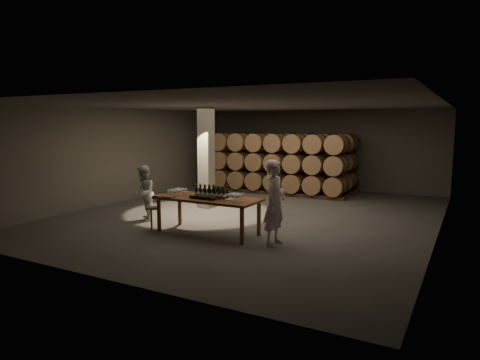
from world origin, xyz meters
The scene contains 15 objects.
room centered at (-1.80, 0.20, 1.60)m, with size 12.00×12.00×12.00m.
tasting_table centered at (0.00, -2.50, 0.80)m, with size 2.60×1.10×0.90m.
barrel_stack_back centered at (-0.96, 5.20, 1.20)m, with size 5.48×0.95×2.31m.
barrel_stack_front centered at (-0.96, 3.80, 1.20)m, with size 5.48×0.95×2.31m.
bottle_cluster centered at (0.12, -2.52, 1.02)m, with size 0.86×0.23×0.32m.
lying_bottles centered at (0.04, -2.79, 0.94)m, with size 0.79×0.09×0.09m.
glass_cluster_left centered at (-0.86, -2.60, 1.02)m, with size 0.30×0.52×0.16m.
glass_cluster_right centered at (0.85, -2.64, 1.03)m, with size 0.31×0.31×0.19m.
plate centered at (0.56, -2.51, 0.91)m, with size 0.28×0.28×0.02m, color silver.
notebook_near centered at (-0.86, -2.94, 0.92)m, with size 0.24×0.19×0.03m, color olive.
notebook_corner centered at (-1.18, -2.90, 0.91)m, with size 0.20×0.26×0.02m, color olive.
pen centered at (-0.72, -2.95, 0.91)m, with size 0.01×0.01×0.15m, color black.
stool centered at (-1.42, -2.85, 0.48)m, with size 0.35×0.35×0.58m.
person_man centered at (1.83, -2.59, 0.95)m, with size 0.69×0.46×1.90m, color white.
person_woman centered at (-2.32, -2.19, 0.77)m, with size 0.75×0.59×1.55m, color silver.
Camera 1 is at (5.62, -11.15, 2.70)m, focal length 32.00 mm.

